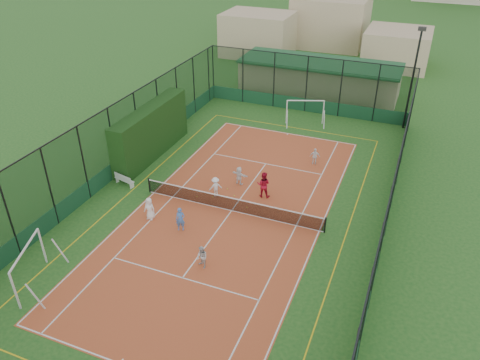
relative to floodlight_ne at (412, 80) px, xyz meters
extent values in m
plane|color=#1C541E|center=(-8.60, -16.60, -4.12)|extent=(300.00, 300.00, 0.00)
cube|color=#B84728|center=(-8.60, -16.60, -4.12)|extent=(11.17, 23.97, 0.01)
cube|color=black|center=(-16.90, -11.98, -2.25)|extent=(1.28, 8.55, 3.74)
imported|color=white|center=(-12.79, -19.15, -3.40)|extent=(0.71, 0.47, 1.43)
imported|color=#4678C7|center=(-10.57, -19.45, -3.38)|extent=(0.63, 0.52, 1.47)
imported|color=silver|center=(-8.02, -21.87, -3.47)|extent=(0.78, 0.73, 1.29)
imported|color=white|center=(-10.21, -15.40, -3.45)|extent=(0.97, 0.95, 1.34)
imported|color=white|center=(-5.35, -8.91, -3.49)|extent=(0.78, 0.48, 1.24)
imported|color=white|center=(-9.35, -13.49, -3.47)|extent=(1.24, 0.62, 1.28)
imported|color=#B8132C|center=(-7.35, -14.32, -3.24)|extent=(0.94, 0.79, 1.75)
sphere|color=#CCE033|center=(-7.85, -15.93, -4.08)|extent=(0.07, 0.07, 0.07)
sphere|color=#CCE033|center=(-9.81, -14.43, -4.08)|extent=(0.07, 0.07, 0.07)
sphere|color=#CCE033|center=(-10.31, -15.66, -4.08)|extent=(0.07, 0.07, 0.07)
sphere|color=#CCE033|center=(-11.27, -15.99, -4.08)|extent=(0.07, 0.07, 0.07)
sphere|color=#CCE033|center=(-9.08, -15.01, -4.08)|extent=(0.07, 0.07, 0.07)
camera|label=1|loc=(0.70, -38.31, 12.32)|focal=35.00mm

